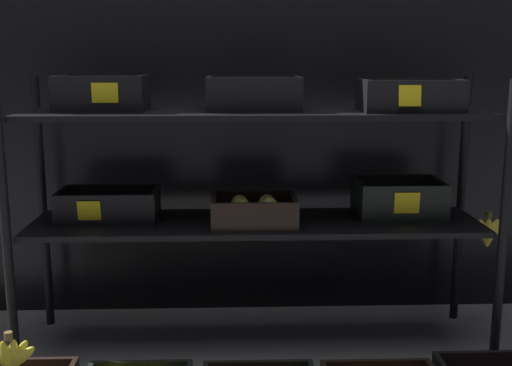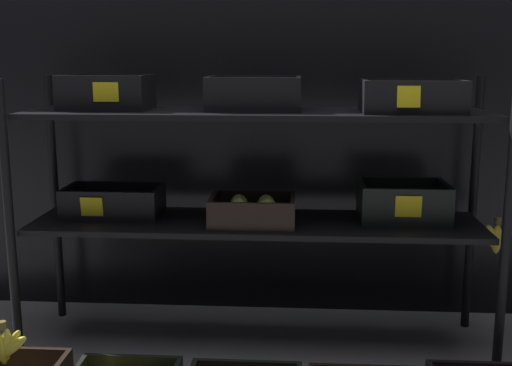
{
  "view_description": "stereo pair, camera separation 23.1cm",
  "coord_description": "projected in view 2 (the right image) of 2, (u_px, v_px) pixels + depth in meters",
  "views": [
    {
      "loc": [
        -0.08,
        -2.27,
        1.07
      ],
      "look_at": [
        0.0,
        0.0,
        0.62
      ],
      "focal_mm": 44.93,
      "sensor_mm": 36.0,
      "label": 1
    },
    {
      "loc": [
        0.15,
        -2.26,
        1.07
      ],
      "look_at": [
        0.0,
        0.0,
        0.62
      ],
      "focal_mm": 44.93,
      "sensor_mm": 36.0,
      "label": 2
    }
  ],
  "objects": [
    {
      "name": "display_rack",
      "position": [
        259.0,
        166.0,
        2.3
      ],
      "size": [
        1.79,
        0.45,
        1.0
      ],
      "color": "black",
      "rests_on": "ground_plane"
    },
    {
      "name": "storefront_wall",
      "position": [
        263.0,
        78.0,
        2.64
      ],
      "size": [
        4.06,
        0.12,
        1.96
      ],
      "primitive_type": "cube",
      "color": "black",
      "rests_on": "ground_plane"
    },
    {
      "name": "banana_bunch_loose",
      "position": [
        4.0,
        345.0,
        1.97
      ],
      "size": [
        0.17,
        0.04,
        0.14
      ],
      "color": "brown",
      "rests_on": "crate_ground_kiwi"
    },
    {
      "name": "ground_plane",
      "position": [
        256.0,
        342.0,
        2.43
      ],
      "size": [
        10.0,
        10.0,
        0.0
      ],
      "primitive_type": "plane",
      "color": "gray"
    }
  ]
}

